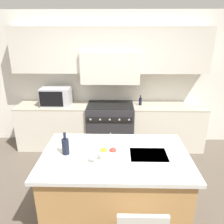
{
  "coord_description": "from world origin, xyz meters",
  "views": [
    {
      "loc": [
        0.12,
        -2.34,
        2.31
      ],
      "look_at": [
        0.06,
        0.73,
        1.17
      ],
      "focal_mm": 35.0,
      "sensor_mm": 36.0,
      "label": 1
    }
  ],
  "objects_px": {
    "fruit_bowl": "(108,153)",
    "range_stove": "(110,126)",
    "wine_glass_far": "(110,137)",
    "wine_bottle": "(65,146)",
    "wine_glass_near": "(94,152)",
    "microwave": "(56,96)",
    "oil_bottle_on_counter": "(140,101)"
  },
  "relations": [
    {
      "from": "wine_bottle",
      "to": "fruit_bowl",
      "type": "height_order",
      "value": "wine_bottle"
    },
    {
      "from": "wine_glass_far",
      "to": "fruit_bowl",
      "type": "height_order",
      "value": "wine_glass_far"
    },
    {
      "from": "wine_glass_far",
      "to": "oil_bottle_on_counter",
      "type": "relative_size",
      "value": 0.99
    },
    {
      "from": "range_stove",
      "to": "oil_bottle_on_counter",
      "type": "height_order",
      "value": "oil_bottle_on_counter"
    },
    {
      "from": "range_stove",
      "to": "oil_bottle_on_counter",
      "type": "bearing_deg",
      "value": 4.67
    },
    {
      "from": "wine_bottle",
      "to": "oil_bottle_on_counter",
      "type": "bearing_deg",
      "value": 60.41
    },
    {
      "from": "range_stove",
      "to": "wine_bottle",
      "type": "xyz_separation_m",
      "value": [
        -0.48,
        -1.86,
        0.56
      ]
    },
    {
      "from": "fruit_bowl",
      "to": "microwave",
      "type": "bearing_deg",
      "value": 120.1
    },
    {
      "from": "microwave",
      "to": "oil_bottle_on_counter",
      "type": "distance_m",
      "value": 1.68
    },
    {
      "from": "wine_bottle",
      "to": "oil_bottle_on_counter",
      "type": "height_order",
      "value": "wine_bottle"
    },
    {
      "from": "wine_glass_near",
      "to": "oil_bottle_on_counter",
      "type": "xyz_separation_m",
      "value": [
        0.72,
        2.11,
        -0.07
      ]
    },
    {
      "from": "fruit_bowl",
      "to": "wine_glass_far",
      "type": "bearing_deg",
      "value": 84.36
    },
    {
      "from": "microwave",
      "to": "wine_glass_far",
      "type": "distance_m",
      "value": 2.04
    },
    {
      "from": "microwave",
      "to": "fruit_bowl",
      "type": "relative_size",
      "value": 2.01
    },
    {
      "from": "microwave",
      "to": "wine_glass_far",
      "type": "xyz_separation_m",
      "value": [
        1.13,
        -1.7,
        -0.03
      ]
    },
    {
      "from": "fruit_bowl",
      "to": "range_stove",
      "type": "bearing_deg",
      "value": 90.94
    },
    {
      "from": "wine_bottle",
      "to": "oil_bottle_on_counter",
      "type": "relative_size",
      "value": 1.35
    },
    {
      "from": "range_stove",
      "to": "microwave",
      "type": "relative_size",
      "value": 1.62
    },
    {
      "from": "wine_bottle",
      "to": "wine_glass_near",
      "type": "bearing_deg",
      "value": -28.66
    },
    {
      "from": "range_stove",
      "to": "wine_bottle",
      "type": "height_order",
      "value": "wine_bottle"
    },
    {
      "from": "wine_bottle",
      "to": "wine_glass_far",
      "type": "distance_m",
      "value": 0.56
    },
    {
      "from": "wine_glass_far",
      "to": "fruit_bowl",
      "type": "relative_size",
      "value": 0.72
    },
    {
      "from": "wine_glass_near",
      "to": "oil_bottle_on_counter",
      "type": "distance_m",
      "value": 2.23
    },
    {
      "from": "microwave",
      "to": "wine_glass_far",
      "type": "height_order",
      "value": "microwave"
    },
    {
      "from": "wine_glass_near",
      "to": "range_stove",
      "type": "bearing_deg",
      "value": 86.69
    },
    {
      "from": "oil_bottle_on_counter",
      "to": "wine_glass_near",
      "type": "bearing_deg",
      "value": -108.93
    },
    {
      "from": "wine_bottle",
      "to": "wine_glass_near",
      "type": "distance_m",
      "value": 0.41
    },
    {
      "from": "range_stove",
      "to": "wine_glass_near",
      "type": "xyz_separation_m",
      "value": [
        -0.12,
        -2.06,
        0.6
      ]
    },
    {
      "from": "range_stove",
      "to": "wine_glass_far",
      "type": "height_order",
      "value": "wine_glass_far"
    },
    {
      "from": "microwave",
      "to": "wine_glass_near",
      "type": "distance_m",
      "value": 2.29
    },
    {
      "from": "wine_glass_far",
      "to": "oil_bottle_on_counter",
      "type": "distance_m",
      "value": 1.82
    },
    {
      "from": "fruit_bowl",
      "to": "wine_bottle",
      "type": "bearing_deg",
      "value": 176.68
    }
  ]
}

